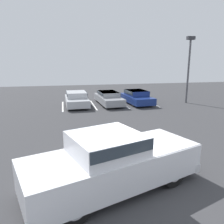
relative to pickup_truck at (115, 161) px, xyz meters
The scene contains 10 objects.
ground_plane 1.15m from the pickup_truck, 18.71° to the left, with size 60.00×60.00×0.00m, color #38383A.
stall_stripe_a 13.29m from the pickup_truck, 96.88° to the left, with size 0.12×4.42×0.01m, color white.
stall_stripe_b 13.24m from the pickup_truck, 85.15° to the left, with size 0.12×4.42×0.01m, color white.
stall_stripe_c 13.73m from the pickup_truck, 73.81° to the left, with size 0.12×4.42×0.01m, color white.
stall_stripe_d 14.72m from the pickup_truck, 63.63° to the left, with size 0.12×4.42×0.01m, color white.
pickup_truck is the anchor object (origin of this frame).
parked_sedan_a 13.06m from the pickup_truck, 91.67° to the left, with size 1.93×4.25×1.25m.
parked_sedan_b 13.52m from the pickup_truck, 79.27° to the left, with size 2.01×4.87×1.15m.
parked_sedan_c 13.99m from the pickup_truck, 68.59° to the left, with size 2.15×4.42×1.23m.
light_post 16.07m from the pickup_truck, 51.62° to the left, with size 0.70×0.36×6.00m.
Camera 1 is at (-2.07, -6.18, 3.85)m, focal length 35.00 mm.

